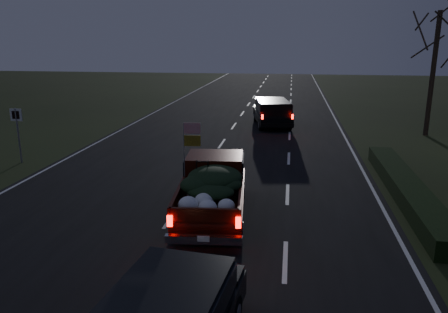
% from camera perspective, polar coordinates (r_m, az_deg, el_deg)
% --- Properties ---
extents(ground, '(120.00, 120.00, 0.00)m').
position_cam_1_polar(ground, '(14.19, -6.65, -7.63)').
color(ground, black).
rests_on(ground, ground).
extents(road_asphalt, '(14.00, 120.00, 0.02)m').
position_cam_1_polar(road_asphalt, '(14.19, -6.65, -7.60)').
color(road_asphalt, black).
rests_on(road_asphalt, ground).
extents(hedge_row, '(1.00, 10.00, 0.60)m').
position_cam_1_polar(hedge_row, '(16.97, 22.70, -3.82)').
color(hedge_row, black).
rests_on(hedge_row, ground).
extents(route_sign, '(0.55, 0.08, 2.50)m').
position_cam_1_polar(route_sign, '(21.69, -25.38, 3.53)').
color(route_sign, gray).
rests_on(route_sign, ground).
extents(bare_tree_far, '(3.60, 3.60, 7.00)m').
position_cam_1_polar(bare_tree_far, '(27.77, 26.00, 13.13)').
color(bare_tree_far, black).
rests_on(bare_tree_far, ground).
extents(pickup_truck, '(2.41, 5.26, 2.68)m').
position_cam_1_polar(pickup_truck, '(13.76, -1.48, -3.81)').
color(pickup_truck, '#3E1208').
rests_on(pickup_truck, ground).
extents(lead_suv, '(2.82, 5.07, 1.38)m').
position_cam_1_polar(lead_suv, '(28.42, 6.34, 6.04)').
color(lead_suv, black).
rests_on(lead_suv, ground).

